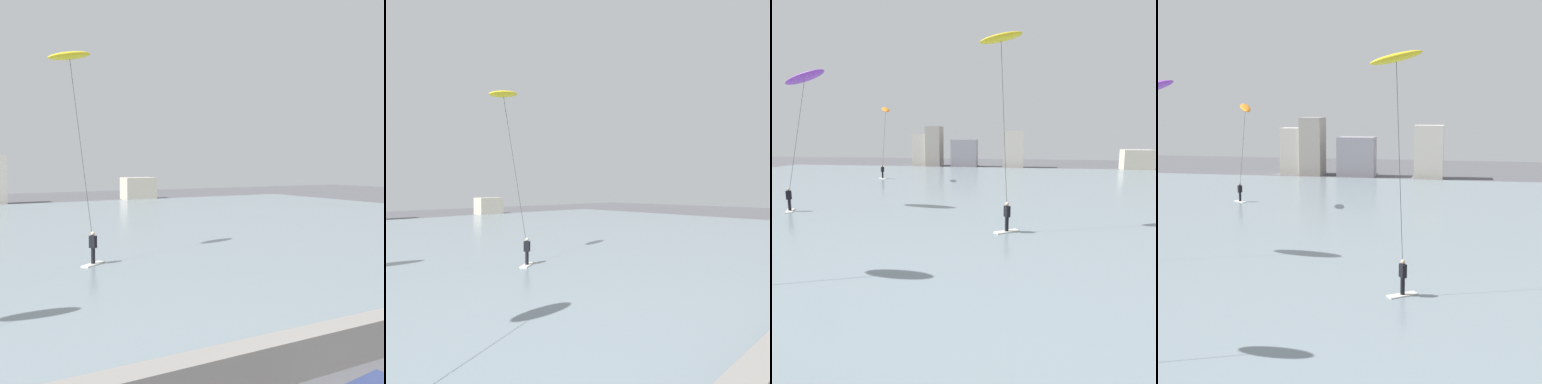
{
  "view_description": "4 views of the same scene",
  "coord_description": "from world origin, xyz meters",
  "views": [
    {
      "loc": [
        -7.37,
        -4.58,
        5.02
      ],
      "look_at": [
        1.38,
        11.41,
        3.93
      ],
      "focal_mm": 42.81,
      "sensor_mm": 36.0,
      "label": 1
    },
    {
      "loc": [
        -11.82,
        1.3,
        4.57
      ],
      "look_at": [
        -1.17,
        12.62,
        4.49
      ],
      "focal_mm": 30.11,
      "sensor_mm": 36.0,
      "label": 2
    },
    {
      "loc": [
        -0.17,
        -0.63,
        5.2
      ],
      "look_at": [
        -2.8,
        14.38,
        2.71
      ],
      "focal_mm": 31.72,
      "sensor_mm": 36.0,
      "label": 3
    },
    {
      "loc": [
        1.14,
        -5.9,
        8.39
      ],
      "look_at": [
        -2.68,
        13.91,
        5.21
      ],
      "focal_mm": 51.15,
      "sensor_mm": 36.0,
      "label": 4
    }
  ],
  "objects": [
    {
      "name": "seawall_barrier",
      "position": [
        0.0,
        3.55,
        0.5
      ],
      "size": [
        60.0,
        0.7,
        1.0
      ],
      "primitive_type": "cube",
      "color": "gray",
      "rests_on": "ground"
    },
    {
      "name": "water_bay",
      "position": [
        0.0,
        30.25,
        0.05
      ],
      "size": [
        84.0,
        52.0,
        0.1
      ],
      "primitive_type": "cube",
      "color": "gray",
      "rests_on": "ground"
    },
    {
      "name": "kitesurfer_yellow",
      "position": [
        -1.46,
        18.67,
        9.03
      ],
      "size": [
        2.56,
        2.99,
        10.92
      ],
      "color": "silver",
      "rests_on": "water_bay"
    }
  ]
}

